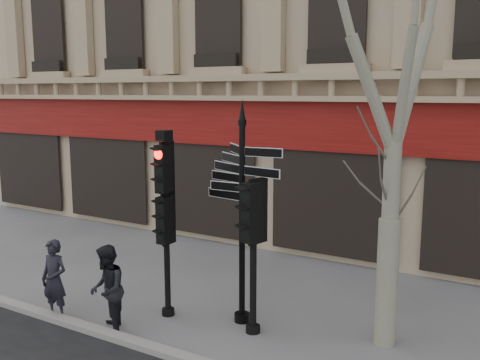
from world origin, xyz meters
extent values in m
plane|color=#5A5A5F|center=(0.00, 0.00, 0.00)|extent=(80.00, 80.00, 0.00)
cube|color=#600B09|center=(0.00, 4.88, 3.60)|extent=(28.00, 0.25, 1.30)
cube|color=tan|center=(0.00, 4.65, 4.57)|extent=(28.00, 0.35, 0.74)
cylinder|color=black|center=(-0.12, 0.47, 1.93)|extent=(0.12, 0.12, 3.85)
cylinder|color=black|center=(-0.12, 0.47, 0.09)|extent=(0.30, 0.30, 0.17)
cone|color=black|center=(-0.12, 0.47, 4.15)|extent=(0.13, 0.13, 0.39)
cylinder|color=black|center=(-1.57, -0.03, 1.72)|extent=(0.12, 0.12, 3.44)
cylinder|color=black|center=(-1.57, -0.03, 0.07)|extent=(0.26, 0.26, 0.14)
cube|color=black|center=(-1.57, -0.03, 1.99)|extent=(0.42, 0.31, 0.93)
cube|color=black|center=(-1.57, -0.03, 3.00)|extent=(0.42, 0.31, 0.93)
sphere|color=#FF0C05|center=(-1.57, -0.03, 3.25)|extent=(0.20, 0.20, 0.20)
cube|color=black|center=(-1.57, -0.03, 3.64)|extent=(0.22, 0.28, 0.20)
cylinder|color=black|center=(0.30, 0.16, 1.43)|extent=(0.14, 0.14, 2.87)
cylinder|color=black|center=(0.30, 0.16, 0.08)|extent=(0.30, 0.30, 0.16)
cube|color=black|center=(0.30, 0.16, 2.32)|extent=(0.55, 0.45, 1.09)
cylinder|color=gray|center=(2.55, 0.97, 1.15)|extent=(0.38, 0.38, 2.30)
cylinder|color=gray|center=(2.55, 0.97, 2.92)|extent=(0.29, 0.29, 1.46)
imported|color=black|center=(-3.38, -1.30, 0.80)|extent=(0.62, 0.44, 1.61)
imported|color=black|center=(-2.04, -1.23, 0.84)|extent=(1.01, 1.04, 1.68)
camera|label=1|loc=(4.93, -8.08, 4.46)|focal=40.00mm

